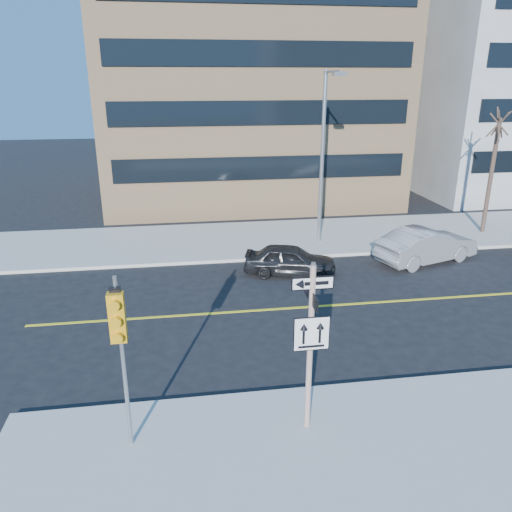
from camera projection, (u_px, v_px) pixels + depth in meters
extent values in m
plane|color=black|center=(285.00, 372.00, 14.02)|extent=(120.00, 120.00, 0.00)
cylinder|color=silver|center=(310.00, 350.00, 10.97)|extent=(0.13, 0.13, 4.00)
cylinder|color=gray|center=(313.00, 264.00, 10.29)|extent=(0.10, 0.10, 0.06)
cube|color=black|center=(313.00, 283.00, 10.43)|extent=(0.92, 0.03, 0.30)
cube|color=black|center=(312.00, 298.00, 10.55)|extent=(0.03, 0.92, 0.30)
cube|color=white|center=(312.00, 334.00, 10.74)|extent=(0.80, 0.03, 0.80)
cylinder|color=gray|center=(124.00, 365.00, 10.40)|extent=(0.09, 0.09, 4.00)
cube|color=orange|center=(117.00, 318.00, 9.81)|extent=(0.32, 0.22, 1.05)
sphere|color=#8C0705|center=(115.00, 304.00, 9.58)|extent=(0.17, 0.17, 0.17)
sphere|color=black|center=(117.00, 320.00, 9.70)|extent=(0.17, 0.17, 0.17)
sphere|color=black|center=(118.00, 336.00, 9.82)|extent=(0.17, 0.17, 0.17)
imported|color=black|center=(290.00, 260.00, 20.76)|extent=(2.46, 4.05, 1.29)
imported|color=gray|center=(427.00, 245.00, 22.19)|extent=(3.04, 5.00, 1.56)
cylinder|color=gray|center=(322.00, 160.00, 23.43)|extent=(0.18, 0.18, 8.00)
cylinder|color=gray|center=(333.00, 72.00, 21.18)|extent=(0.10, 2.20, 0.10)
cube|color=gray|center=(340.00, 74.00, 20.29)|extent=(0.55, 0.30, 0.16)
cylinder|color=#32251E|center=(491.00, 177.00, 25.36)|extent=(0.22, 0.22, 5.80)
cube|color=tan|center=(242.00, 59.00, 34.54)|extent=(18.00, 18.00, 18.00)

